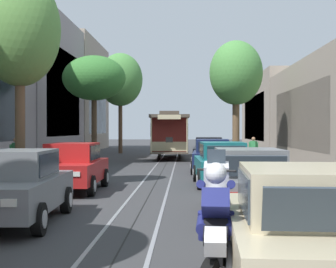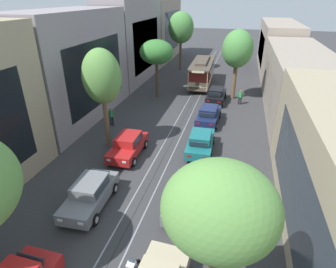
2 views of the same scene
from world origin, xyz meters
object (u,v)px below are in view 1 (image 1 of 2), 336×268
at_px(street_tree_kerb_right_second, 236,74).
at_px(parked_car_navy_fourth_right, 212,156).
at_px(parked_car_grey_second_right, 248,182).
at_px(motorcycle_with_rider, 216,219).
at_px(street_tree_kerb_left_mid, 94,79).
at_px(parked_car_grey_second_left, 14,186).
at_px(pedestrian_on_right_pavement, 16,155).
at_px(parked_car_beige_near_right, 305,231).
at_px(parked_car_teal_mid_right, 222,163).
at_px(pedestrian_on_left_pavement, 253,149).
at_px(street_tree_kerb_left_second, 20,32).
at_px(parked_car_red_mid_left, 72,167).
at_px(parked_car_black_fifth_right, 209,151).
at_px(cable_car_trolley, 169,135).
at_px(street_tree_kerb_left_fourth, 120,80).

bearing_deg(street_tree_kerb_right_second, parked_car_navy_fourth_right, -103.95).
distance_m(parked_car_grey_second_right, motorcycle_with_rider, 5.92).
bearing_deg(parked_car_grey_second_right, street_tree_kerb_left_mid, 110.98).
bearing_deg(parked_car_grey_second_left, pedestrian_on_right_pavement, 108.39).
relative_size(parked_car_beige_near_right, street_tree_kerb_right_second, 0.59).
distance_m(parked_car_teal_mid_right, pedestrian_on_left_pavement, 11.60).
xyz_separation_m(parked_car_navy_fourth_right, pedestrian_on_left_pavement, (2.71, 5.75, 0.10)).
bearing_deg(street_tree_kerb_right_second, pedestrian_on_left_pavement, -64.89).
bearing_deg(parked_car_grey_second_left, parked_car_teal_mid_right, 56.21).
relative_size(parked_car_grey_second_left, pedestrian_on_right_pavement, 2.59).
height_order(street_tree_kerb_left_mid, pedestrian_on_right_pavement, street_tree_kerb_left_mid).
xyz_separation_m(parked_car_beige_near_right, street_tree_kerb_left_second, (-7.24, 11.44, 4.67)).
xyz_separation_m(parked_car_red_mid_left, parked_car_beige_near_right, (5.18, -10.48, 0.00)).
relative_size(parked_car_red_mid_left, parked_car_black_fifth_right, 0.99).
bearing_deg(parked_car_beige_near_right, pedestrian_on_left_pavement, 83.80).
height_order(parked_car_beige_near_right, street_tree_kerb_right_second, street_tree_kerb_right_second).
relative_size(parked_car_black_fifth_right, street_tree_kerb_right_second, 0.58).
height_order(parked_car_teal_mid_right, street_tree_kerb_left_second, street_tree_kerb_left_second).
distance_m(parked_car_black_fifth_right, pedestrian_on_left_pavement, 2.61).
distance_m(parked_car_grey_second_left, parked_car_navy_fourth_right, 14.05).
relative_size(street_tree_kerb_left_mid, cable_car_trolley, 0.70).
distance_m(parked_car_teal_mid_right, cable_car_trolley, 18.04).
relative_size(parked_car_black_fifth_right, street_tree_kerb_left_fourth, 0.51).
relative_size(parked_car_navy_fourth_right, motorcycle_with_rider, 2.37).
height_order(parked_car_navy_fourth_right, parked_car_black_fifth_right, same).
distance_m(parked_car_grey_second_right, pedestrian_on_left_pavement, 17.91).
xyz_separation_m(street_tree_kerb_left_second, street_tree_kerb_right_second, (8.97, 13.92, 0.03)).
distance_m(parked_car_beige_near_right, cable_car_trolley, 30.27).
xyz_separation_m(street_tree_kerb_left_second, pedestrian_on_left_pavement, (9.81, 12.13, -4.57)).
bearing_deg(cable_car_trolley, motorcycle_with_rider, -87.18).
distance_m(street_tree_kerb_left_fourth, pedestrian_on_left_pavement, 17.47).
bearing_deg(parked_car_teal_mid_right, cable_car_trolley, 97.83).
bearing_deg(motorcycle_with_rider, parked_car_grey_second_left, 131.17).
relative_size(street_tree_kerb_left_fourth, motorcycle_with_rider, 4.61).
bearing_deg(parked_car_red_mid_left, parked_car_grey_second_left, -89.88).
bearing_deg(motorcycle_with_rider, parked_car_beige_near_right, -1.66).
height_order(street_tree_kerb_left_mid, street_tree_kerb_left_fourth, street_tree_kerb_left_fourth).
xyz_separation_m(parked_car_red_mid_left, parked_car_black_fifth_right, (5.14, 13.26, 0.00)).
height_order(parked_car_black_fifth_right, street_tree_kerb_left_fourth, street_tree_kerb_left_fourth).
bearing_deg(street_tree_kerb_right_second, street_tree_kerb_left_second, -122.78).
distance_m(parked_car_beige_near_right, pedestrian_on_left_pavement, 23.72).
height_order(parked_car_beige_near_right, street_tree_kerb_left_mid, street_tree_kerb_left_mid).
bearing_deg(motorcycle_with_rider, parked_car_black_fifth_right, 87.50).
height_order(parked_car_red_mid_left, pedestrian_on_right_pavement, pedestrian_on_right_pavement).
distance_m(parked_car_navy_fourth_right, cable_car_trolley, 12.58).
bearing_deg(street_tree_kerb_left_second, parked_car_beige_near_right, -57.67).
xyz_separation_m(parked_car_black_fifth_right, cable_car_trolley, (-2.52, 6.41, 0.86)).
xyz_separation_m(cable_car_trolley, motorcycle_with_rider, (1.48, -30.11, -0.73)).
bearing_deg(parked_car_beige_near_right, street_tree_kerb_left_second, 122.33).
bearing_deg(cable_car_trolley, street_tree_kerb_left_fourth, 122.11).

